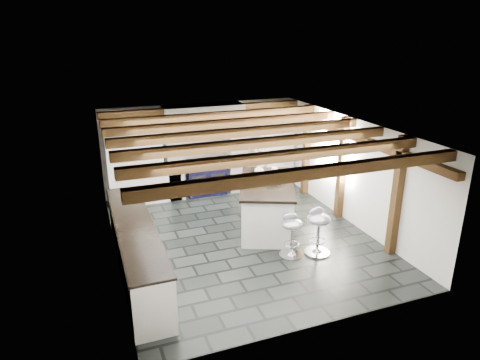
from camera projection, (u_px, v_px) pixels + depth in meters
name	position (u px, v px, depth m)	size (l,w,h in m)	color
ground	(242.00, 237.00, 8.82)	(6.00, 6.00, 0.00)	black
room_shell	(194.00, 171.00, 9.52)	(6.00, 6.03, 6.00)	white
range_cooker	(205.00, 176.00, 11.03)	(1.00, 0.63, 0.99)	black
kitchen_island	(267.00, 204.00, 9.09)	(1.81, 2.34, 1.38)	white
bar_stool_near	(318.00, 226.00, 8.00)	(0.50, 0.50, 0.91)	silver
bar_stool_far	(292.00, 231.00, 7.93)	(0.46, 0.46, 0.83)	silver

